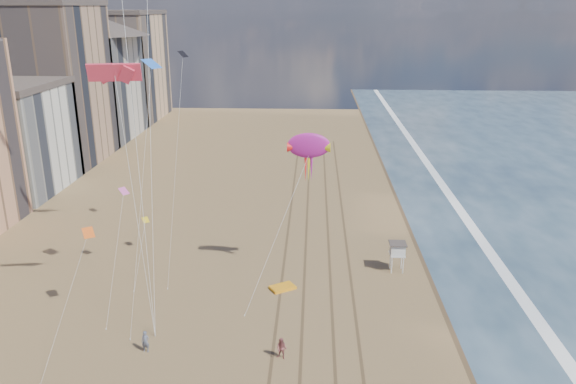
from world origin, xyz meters
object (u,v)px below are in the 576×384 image
object	(u,v)px
grounded_kite	(283,287)
kite_flyer_b	(282,349)
kite_flyer_a	(145,342)
lifeguard_stand	(397,249)
show_kite	(309,146)

from	to	relation	value
grounded_kite	kite_flyer_b	distance (m)	12.17
kite_flyer_a	lifeguard_stand	bearing A→B (deg)	39.79
kite_flyer_b	lifeguard_stand	bearing A→B (deg)	73.25
show_kite	kite_flyer_a	size ratio (longest dim) A/B	9.18
show_kite	kite_flyer_b	world-z (taller)	show_kite
grounded_kite	show_kite	distance (m)	14.95
grounded_kite	kite_flyer_b	size ratio (longest dim) A/B	1.32
grounded_kite	kite_flyer_a	bearing A→B (deg)	-164.71
kite_flyer_a	kite_flyer_b	distance (m)	11.58
lifeguard_stand	grounded_kite	bearing A→B (deg)	-158.93
show_kite	kite_flyer_b	xyz separation A→B (m)	(-1.90, -14.50, -13.74)
lifeguard_stand	kite_flyer_a	distance (m)	28.57
kite_flyer_a	show_kite	bearing A→B (deg)	50.80
kite_flyer_a	kite_flyer_b	bearing A→B (deg)	2.40
lifeguard_stand	show_kite	distance (m)	15.79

